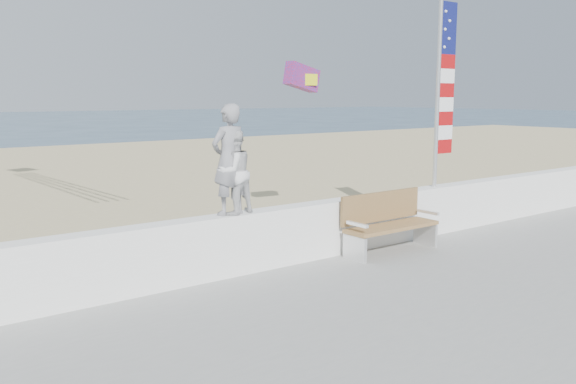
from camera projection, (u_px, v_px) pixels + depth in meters
name	position (u px, v px, depth m)	size (l,w,h in m)	color
ground	(359.00, 313.00, 7.89)	(220.00, 220.00, 0.00)	#2F485F
sand	(106.00, 209.00, 14.99)	(90.00, 40.00, 0.08)	tan
seawall	(270.00, 238.00, 9.37)	(30.00, 0.35, 0.90)	white
adult	(229.00, 160.00, 8.75)	(0.59, 0.38, 1.61)	gray
child	(234.00, 172.00, 8.83)	(0.60, 0.47, 1.24)	silver
bench	(388.00, 222.00, 10.27)	(1.80, 0.57, 1.00)	olive
flag	(442.00, 85.00, 11.36)	(0.50, 0.08, 3.50)	silver
parafoil_kite	(303.00, 78.00, 12.17)	(0.92, 0.38, 0.61)	red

